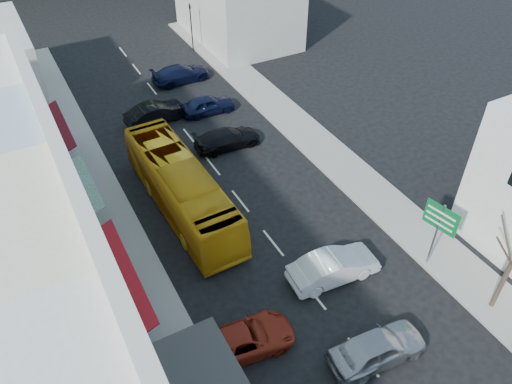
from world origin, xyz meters
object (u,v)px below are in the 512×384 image
at_px(street_tree, 511,264).
at_px(car_silver, 377,349).
at_px(traffic_signal, 191,28).
at_px(car_white, 333,268).
at_px(pedestrian_left, 142,327).
at_px(car_red, 245,338).
at_px(direction_sign, 435,236).
at_px(bus, 181,188).

bearing_deg(street_tree, car_silver, 175.69).
relative_size(car_silver, traffic_signal, 1.00).
xyz_separation_m(car_white, street_tree, (5.71, -5.21, 2.41)).
height_order(car_white, pedestrian_left, pedestrian_left).
bearing_deg(car_red, street_tree, -101.09).
relative_size(car_red, direction_sign, 1.12).
distance_m(car_silver, car_white, 4.80).
relative_size(bus, car_red, 2.52).
bearing_deg(car_silver, bus, 19.72).
bearing_deg(pedestrian_left, street_tree, -92.50).
bearing_deg(car_silver, street_tree, -90.25).
distance_m(car_silver, car_red, 5.82).
xyz_separation_m(direction_sign, traffic_signal, (-0.54, 30.26, 0.16)).
xyz_separation_m(bus, car_white, (4.72, -8.59, -0.85)).
distance_m(car_white, car_red, 6.04).
bearing_deg(traffic_signal, bus, 59.40).
xyz_separation_m(bus, direction_sign, (9.67, -10.18, 0.49)).
relative_size(street_tree, traffic_signal, 1.41).
height_order(bus, direction_sign, direction_sign).
relative_size(car_red, traffic_signal, 1.04).
bearing_deg(car_silver, traffic_signal, -5.15).
relative_size(bus, car_silver, 2.64).
bearing_deg(traffic_signal, car_red, 65.07).
xyz_separation_m(direction_sign, street_tree, (0.76, -3.61, 1.06)).
bearing_deg(direction_sign, street_tree, -90.30).
height_order(pedestrian_left, street_tree, street_tree).
bearing_deg(car_red, bus, 0.32).
bearing_deg(direction_sign, car_silver, -164.56).
height_order(car_red, direction_sign, direction_sign).
relative_size(bus, car_white, 2.64).
bearing_deg(car_silver, car_white, -7.89).
bearing_deg(traffic_signal, pedestrian_left, 56.84).
relative_size(car_silver, street_tree, 0.71).
xyz_separation_m(car_silver, street_tree, (6.71, -0.51, 2.41)).
height_order(bus, car_white, bus).
relative_size(pedestrian_left, direction_sign, 0.42).
relative_size(car_silver, pedestrian_left, 2.59).
height_order(car_white, direction_sign, direction_sign).
bearing_deg(traffic_signal, car_white, 75.11).
xyz_separation_m(car_white, pedestrian_left, (-9.67, 1.04, 0.30)).
bearing_deg(street_tree, traffic_signal, 92.19).
xyz_separation_m(pedestrian_left, street_tree, (15.38, -6.25, 2.11)).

